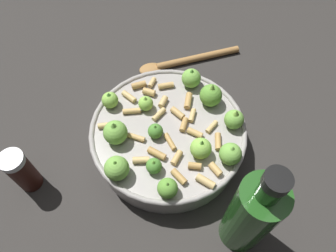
{
  "coord_description": "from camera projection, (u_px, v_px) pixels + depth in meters",
  "views": [
    {
      "loc": [
        -0.26,
        0.15,
        0.55
      ],
      "look_at": [
        0.0,
        0.0,
        0.07
      ],
      "focal_mm": 33.28,
      "sensor_mm": 36.0,
      "label": 1
    }
  ],
  "objects": [
    {
      "name": "pepper_shaker",
      "position": [
        22.0,
        171.0,
        0.54
      ],
      "size": [
        0.04,
        0.04,
        0.1
      ],
      "color": "#33140F",
      "rests_on": "ground"
    },
    {
      "name": "cooking_pan",
      "position": [
        168.0,
        135.0,
        0.59
      ],
      "size": [
        0.29,
        0.29,
        0.11
      ],
      "color": "#9E9993",
      "rests_on": "ground"
    },
    {
      "name": "ground_plane",
      "position": [
        168.0,
        145.0,
        0.62
      ],
      "size": [
        2.4,
        2.4,
        0.0
      ],
      "primitive_type": "plane",
      "color": "#2D2B28"
    },
    {
      "name": "olive_oil_bottle",
      "position": [
        251.0,
        215.0,
        0.45
      ],
      "size": [
        0.07,
        0.07,
        0.23
      ],
      "color": "#1E4C19",
      "rests_on": "ground"
    },
    {
      "name": "wooden_spoon",
      "position": [
        184.0,
        61.0,
        0.74
      ],
      "size": [
        0.08,
        0.25,
        0.02
      ],
      "color": "#9E703D",
      "rests_on": "ground"
    }
  ]
}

